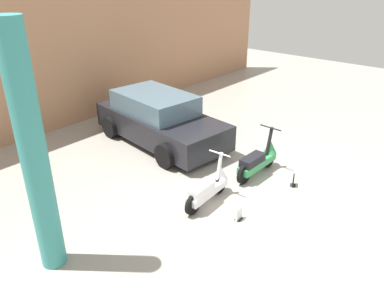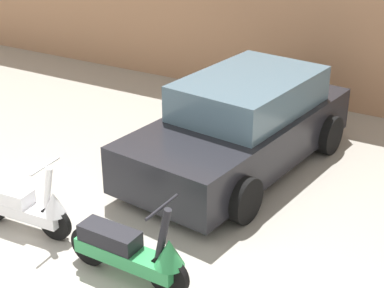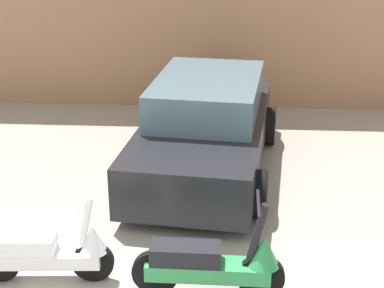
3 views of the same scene
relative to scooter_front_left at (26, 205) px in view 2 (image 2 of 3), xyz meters
name	(u,v)px [view 2 (image 2 of 3)]	position (x,y,z in m)	size (l,w,h in m)	color
scooter_front_left	(26,205)	(0.00, 0.00, 0.00)	(1.42, 0.51, 0.99)	black
scooter_front_right	(132,251)	(1.70, -0.16, 0.03)	(1.53, 0.55, 1.07)	black
car_rear_left	(242,125)	(1.49, 2.94, 0.30)	(2.29, 4.19, 1.37)	black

